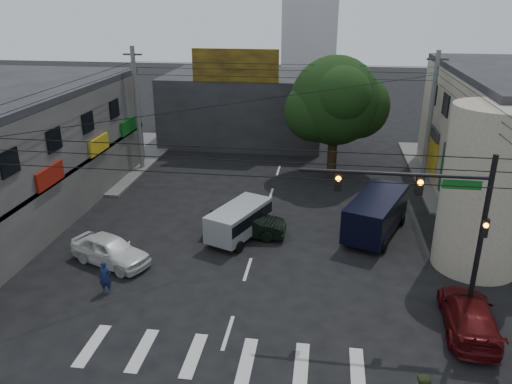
% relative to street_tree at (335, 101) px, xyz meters
% --- Properties ---
extents(ground, '(160.00, 160.00, 0.00)m').
position_rel_street_tree_xyz_m(ground, '(-4.00, -17.00, -5.47)').
color(ground, black).
rests_on(ground, ground).
extents(sidewalk_far_left, '(16.00, 16.00, 0.15)m').
position_rel_street_tree_xyz_m(sidewalk_far_left, '(-22.00, 1.00, -5.40)').
color(sidewalk_far_left, '#514F4C').
rests_on(sidewalk_far_left, ground).
extents(corner_column, '(4.00, 4.00, 8.00)m').
position_rel_street_tree_xyz_m(corner_column, '(7.00, -13.00, -1.47)').
color(corner_column, gray).
rests_on(corner_column, ground).
extents(building_far, '(14.00, 10.00, 6.00)m').
position_rel_street_tree_xyz_m(building_far, '(-8.00, 9.00, -2.47)').
color(building_far, '#232326').
rests_on(building_far, ground).
extents(billboard, '(7.00, 0.30, 2.60)m').
position_rel_street_tree_xyz_m(billboard, '(-8.00, 4.10, 1.83)').
color(billboard, olive).
rests_on(billboard, building_far).
extents(street_tree, '(6.40, 6.40, 8.70)m').
position_rel_street_tree_xyz_m(street_tree, '(0.00, 0.00, 0.00)').
color(street_tree, black).
rests_on(street_tree, ground).
extents(traffic_gantry, '(7.10, 0.35, 7.20)m').
position_rel_street_tree_xyz_m(traffic_gantry, '(3.82, -18.00, -0.64)').
color(traffic_gantry, black).
rests_on(traffic_gantry, ground).
extents(utility_pole_far_left, '(0.32, 0.32, 9.20)m').
position_rel_street_tree_xyz_m(utility_pole_far_left, '(-14.50, -1.00, -0.87)').
color(utility_pole_far_left, '#59595B').
rests_on(utility_pole_far_left, ground).
extents(utility_pole_far_right, '(0.32, 0.32, 9.20)m').
position_rel_street_tree_xyz_m(utility_pole_far_right, '(6.50, -1.00, -0.87)').
color(utility_pole_far_right, '#59595B').
rests_on(utility_pole_far_right, ground).
extents(dark_sedan, '(1.66, 4.48, 1.46)m').
position_rel_street_tree_xyz_m(dark_sedan, '(-4.70, -11.33, -4.74)').
color(dark_sedan, black).
rests_on(dark_sedan, ground).
extents(white_compact, '(4.84, 5.57, 1.47)m').
position_rel_street_tree_xyz_m(white_compact, '(-10.85, -15.37, -4.74)').
color(white_compact, silver).
rests_on(white_compact, ground).
extents(maroon_sedan, '(2.58, 5.02, 1.38)m').
position_rel_street_tree_xyz_m(maroon_sedan, '(5.44, -18.44, -4.78)').
color(maroon_sedan, '#490A0C').
rests_on(maroon_sedan, ground).
extents(silver_minivan, '(5.52, 4.77, 1.84)m').
position_rel_street_tree_xyz_m(silver_minivan, '(-5.00, -11.66, -4.55)').
color(silver_minivan, '#A4A8AC').
rests_on(silver_minivan, ground).
extents(navy_van, '(7.05, 5.88, 2.25)m').
position_rel_street_tree_xyz_m(navy_van, '(2.44, -10.12, -4.35)').
color(navy_van, black).
rests_on(navy_van, ground).
extents(traffic_officer, '(0.64, 0.48, 1.56)m').
position_rel_street_tree_xyz_m(traffic_officer, '(-9.97, -17.93, -4.69)').
color(traffic_officer, '#141F46').
rests_on(traffic_officer, ground).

